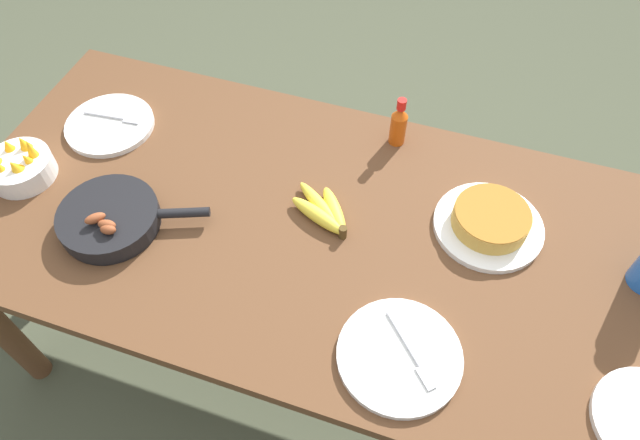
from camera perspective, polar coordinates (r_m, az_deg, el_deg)
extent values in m
plane|color=#474C38|center=(2.02, 0.00, -12.63)|extent=(14.00, 14.00, 0.00)
cube|color=brown|center=(1.42, 0.00, -1.15)|extent=(1.85, 0.87, 0.03)
cylinder|color=brown|center=(2.21, -18.67, 6.90)|extent=(0.07, 0.07, 0.67)
cylinder|color=brown|center=(1.99, 28.29, -5.09)|extent=(0.07, 0.07, 0.67)
ellipsoid|color=yellow|center=(1.41, 1.44, 0.94)|extent=(0.12, 0.15, 0.04)
ellipsoid|color=yellow|center=(1.42, 0.22, 1.18)|extent=(0.18, 0.15, 0.03)
ellipsoid|color=yellow|center=(1.40, -0.16, 0.42)|extent=(0.17, 0.10, 0.04)
cylinder|color=#4C3819|center=(1.37, 2.29, -1.24)|extent=(0.02, 0.02, 0.04)
cylinder|color=black|center=(1.50, -20.08, -0.35)|extent=(0.24, 0.24, 0.01)
cylinder|color=black|center=(1.48, -20.36, 0.24)|extent=(0.24, 0.24, 0.04)
cylinder|color=black|center=(1.42, -13.46, 0.70)|extent=(0.13, 0.07, 0.02)
ellipsoid|color=brown|center=(1.42, -20.54, -0.44)|extent=(0.05, 0.03, 0.03)
ellipsoid|color=brown|center=(1.41, -20.43, -0.90)|extent=(0.04, 0.04, 0.03)
ellipsoid|color=brown|center=(1.43, -21.57, 0.15)|extent=(0.06, 0.06, 0.03)
cylinder|color=white|center=(1.46, 16.45, -0.58)|extent=(0.27, 0.27, 0.02)
cylinder|color=gold|center=(1.43, 16.73, 0.13)|extent=(0.19, 0.19, 0.04)
cylinder|color=#9F6624|center=(1.42, 16.95, 0.71)|extent=(0.18, 0.18, 0.00)
cylinder|color=white|center=(1.24, 7.94, -13.29)|extent=(0.27, 0.27, 0.02)
cylinder|color=#B2B2B7|center=(1.24, 8.28, -11.67)|extent=(0.10, 0.10, 0.01)
cube|color=#B2B2B7|center=(1.22, 10.55, -15.24)|extent=(0.05, 0.05, 0.00)
cylinder|color=white|center=(1.74, -20.28, 8.92)|extent=(0.25, 0.25, 0.02)
cylinder|color=#B2B2B7|center=(1.75, -20.80, 9.71)|extent=(0.12, 0.02, 0.01)
cube|color=#B2B2B7|center=(1.71, -18.32, 9.43)|extent=(0.05, 0.03, 0.00)
cylinder|color=white|center=(1.68, -27.75, 4.63)|extent=(0.17, 0.17, 0.06)
cone|color=#F4A819|center=(1.63, -27.31, 5.46)|extent=(0.03, 0.04, 0.04)
cone|color=#F4A819|center=(1.64, -26.98, 6.37)|extent=(0.05, 0.05, 0.06)
cone|color=#F4A819|center=(1.67, -27.54, 6.82)|extent=(0.04, 0.04, 0.05)
cone|color=#F4A819|center=(1.69, -28.75, 6.52)|extent=(0.05, 0.05, 0.04)
cone|color=#F4A819|center=(1.63, -28.24, 4.75)|extent=(0.06, 0.06, 0.04)
cylinder|color=#C64C0F|center=(1.58, 7.80, 9.00)|extent=(0.04, 0.04, 0.09)
cone|color=#C64C0F|center=(1.54, 8.05, 10.59)|extent=(0.04, 0.04, 0.03)
cylinder|color=red|center=(1.52, 8.17, 11.37)|extent=(0.02, 0.02, 0.03)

